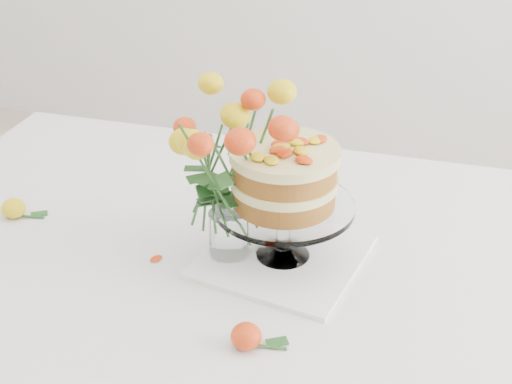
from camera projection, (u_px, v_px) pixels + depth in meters
table at (235, 275)px, 1.42m from camera, size 1.43×0.93×0.76m
napkin at (283, 256)px, 1.33m from camera, size 0.32×0.32×0.01m
cake_stand at (284, 182)px, 1.25m from camera, size 0.25×0.25×0.23m
rose_vase at (227, 151)px, 1.23m from camera, size 0.32×0.32×0.37m
loose_rose_near at (14, 208)px, 1.45m from camera, size 0.09×0.05×0.04m
loose_rose_far at (246, 336)px, 1.11m from camera, size 0.09×0.05×0.04m
stray_petal_a at (156, 259)px, 1.32m from camera, size 0.03×0.02×0.00m
stray_petal_b at (199, 280)px, 1.27m from camera, size 0.03×0.02×0.00m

